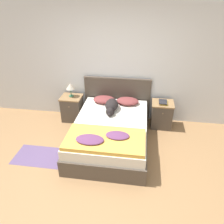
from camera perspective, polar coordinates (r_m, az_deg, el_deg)
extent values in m
plane|color=#997047|center=(3.73, -2.99, -17.79)|extent=(16.00, 16.00, 0.00)
cube|color=silver|center=(4.85, 1.44, 12.12)|extent=(9.00, 0.06, 2.55)
cube|color=#4C4238|center=(4.37, -0.38, -6.52)|extent=(1.43, 2.03, 0.32)
cube|color=silver|center=(4.22, -0.39, -3.69)|extent=(1.37, 1.97, 0.20)
cube|color=#4C4238|center=(5.07, 1.35, 3.47)|extent=(1.51, 0.04, 0.99)
cylinder|color=#4C4238|center=(4.87, 1.42, 8.70)|extent=(1.51, 0.06, 0.06)
cube|color=#4C4238|center=(5.18, -10.33, 0.86)|extent=(0.44, 0.39, 0.56)
cube|color=#937047|center=(5.05, -10.63, 3.79)|extent=(0.47, 0.42, 0.03)
sphere|color=#937047|center=(4.94, -11.19, 1.31)|extent=(0.02, 0.02, 0.02)
cube|color=#4C4238|center=(4.97, 12.79, -0.80)|extent=(0.44, 0.39, 0.56)
cube|color=#937047|center=(4.83, 13.18, 2.22)|extent=(0.47, 0.42, 0.03)
sphere|color=#937047|center=(4.71, 13.13, -0.40)|extent=(0.02, 0.02, 0.02)
ellipsoid|color=brown|center=(4.85, -2.05, 3.28)|extent=(0.48, 0.35, 0.13)
ellipsoid|color=brown|center=(4.80, 4.09, 2.87)|extent=(0.48, 0.35, 0.13)
cube|color=gold|center=(3.66, -1.82, -7.18)|extent=(1.33, 0.72, 0.07)
ellipsoid|color=#663860|center=(3.58, -5.82, -7.13)|extent=(0.46, 0.29, 0.06)
ellipsoid|color=#663860|center=(3.66, 1.44, -6.11)|extent=(0.40, 0.25, 0.05)
ellipsoid|color=black|center=(4.55, -0.07, 1.90)|extent=(0.26, 0.44, 0.21)
sphere|color=black|center=(4.33, -0.56, 0.04)|extent=(0.17, 0.17, 0.17)
ellipsoid|color=black|center=(4.28, -0.70, -0.58)|extent=(0.08, 0.09, 0.07)
cone|color=black|center=(4.32, -1.14, 0.89)|extent=(0.05, 0.05, 0.06)
cone|color=black|center=(4.31, 0.07, 0.80)|extent=(0.05, 0.05, 0.06)
ellipsoid|color=black|center=(4.73, 0.73, 2.32)|extent=(0.14, 0.20, 0.07)
cube|color=gold|center=(4.79, 13.35, 2.34)|extent=(0.17, 0.20, 0.03)
cube|color=#232328|center=(4.77, 13.18, 2.60)|extent=(0.17, 0.23, 0.02)
cylinder|color=#336B4C|center=(5.06, -10.57, 4.16)|extent=(0.11, 0.11, 0.02)
cylinder|color=#336B4C|center=(5.02, -10.66, 5.10)|extent=(0.02, 0.02, 0.16)
cone|color=beige|center=(4.96, -10.82, 6.67)|extent=(0.19, 0.19, 0.14)
cube|color=#604C75|center=(4.38, -18.21, -10.90)|extent=(0.96, 0.57, 0.00)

